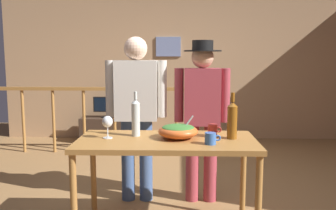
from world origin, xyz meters
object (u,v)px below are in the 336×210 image
flat_screen_tv (107,105)px  wine_glass (107,123)px  mug_red (213,130)px  wine_bottle_clear (136,117)px  person_standing_right (202,109)px  wine_bottle_amber (232,120)px  tv_console (108,129)px  salad_bowl (178,131)px  framed_picture (168,47)px  stair_railing (130,111)px  serving_table (167,150)px  mug_blue (211,138)px  person_standing_left (136,105)px

flat_screen_tv → wine_glass: 3.22m
wine_glass → mug_red: (0.85, 0.10, -0.08)m
wine_glass → wine_bottle_clear: size_ratio=0.49×
flat_screen_tv → person_standing_right: bearing=-60.0°
wine_glass → wine_bottle_amber: wine_bottle_amber is taller
flat_screen_tv → person_standing_right: (1.42, -2.46, 0.30)m
tv_console → salad_bowl: (1.19, -3.17, 0.64)m
flat_screen_tv → wine_bottle_amber: 3.54m
framed_picture → stair_railing: framed_picture is taller
flat_screen_tv → serving_table: (1.10, -3.17, 0.08)m
salad_bowl → tv_console: bearing=110.6°
mug_red → person_standing_right: person_standing_right is taller
serving_table → wine_bottle_amber: 0.57m
mug_red → wine_bottle_clear: bearing=-179.1°
mug_red → stair_railing: bearing=112.9°
stair_railing → wine_bottle_clear: 2.44m
stair_railing → mug_blue: stair_railing is taller
stair_railing → wine_bottle_clear: wine_bottle_clear is taller
tv_console → person_standing_right: size_ratio=0.57×
serving_table → wine_bottle_clear: 0.37m
salad_bowl → wine_bottle_amber: 0.44m
wine_bottle_clear → person_standing_left: size_ratio=0.23×
serving_table → person_standing_left: bearing=114.3°
flat_screen_tv → salad_bowl: size_ratio=1.45×
framed_picture → wine_bottle_clear: framed_picture is taller
mug_blue → tv_console: bearing=113.1°
wine_bottle_clear → serving_table: bearing=-23.5°
wine_glass → person_standing_left: (0.15, 0.69, 0.05)m
wine_bottle_amber → mug_blue: size_ratio=3.07×
wine_glass → mug_red: bearing=6.6°
salad_bowl → person_standing_right: person_standing_right is taller
wine_glass → person_standing_left: size_ratio=0.11×
tv_console → mug_blue: mug_blue is taller
wine_bottle_amber → mug_red: bearing=148.5°
wine_bottle_amber → person_standing_right: 0.70m
tv_console → mug_red: bearing=-64.5°
tv_console → mug_red: (1.47, -3.08, 0.63)m
salad_bowl → mug_red: (0.28, 0.08, -0.01)m
stair_railing → salad_bowl: (0.72, -2.47, 0.21)m
stair_railing → mug_blue: bearing=-70.1°
person_standing_right → flat_screen_tv: bearing=-59.1°
stair_railing → flat_screen_tv: 0.82m
framed_picture → wine_bottle_amber: (0.60, -3.46, -0.66)m
mug_red → wine_glass: bearing=-173.4°
framed_picture → tv_console: bearing=-164.1°
serving_table → person_standing_left: (-0.32, 0.71, 0.26)m
framed_picture → flat_screen_tv: size_ratio=0.92×
framed_picture → flat_screen_tv: (-1.02, -0.32, -0.98)m
person_standing_left → mug_blue: bearing=126.1°
stair_railing → salad_bowl: 2.58m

